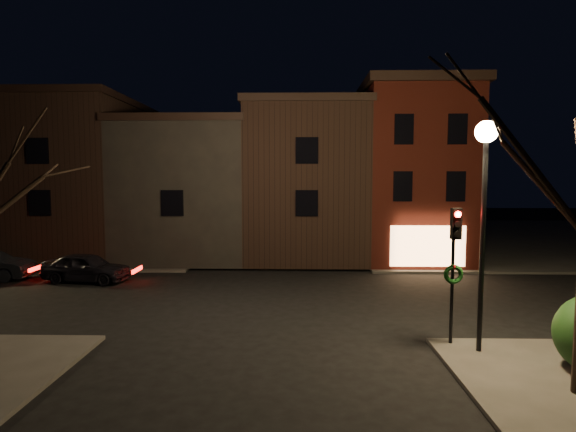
# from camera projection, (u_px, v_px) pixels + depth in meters

# --- Properties ---
(ground) EXTENTS (120.00, 120.00, 0.00)m
(ground) POSITION_uv_depth(u_px,v_px,m) (273.00, 298.00, 18.92)
(ground) COLOR black
(ground) RESTS_ON ground
(sidewalk_far_right) EXTENTS (30.00, 30.00, 0.12)m
(sidewalk_far_right) POSITION_uv_depth(u_px,v_px,m) (519.00, 237.00, 38.40)
(sidewalk_far_right) COLOR #2D2B28
(sidewalk_far_right) RESTS_ON ground
(sidewalk_far_left) EXTENTS (30.00, 30.00, 0.12)m
(sidewalk_far_left) POSITION_uv_depth(u_px,v_px,m) (58.00, 236.00, 39.30)
(sidewalk_far_left) COLOR #2D2B28
(sidewalk_far_left) RESTS_ON ground
(corner_building) EXTENTS (6.50, 8.50, 10.50)m
(corner_building) POSITION_uv_depth(u_px,v_px,m) (411.00, 173.00, 27.74)
(corner_building) COLOR #44120C
(corner_building) RESTS_ON ground
(row_building_a) EXTENTS (7.30, 10.30, 9.40)m
(row_building_a) POSITION_uv_depth(u_px,v_px,m) (305.00, 182.00, 28.96)
(row_building_a) COLOR black
(row_building_a) RESTS_ON ground
(row_building_b) EXTENTS (7.80, 10.30, 8.40)m
(row_building_b) POSITION_uv_depth(u_px,v_px,m) (194.00, 189.00, 29.16)
(row_building_b) COLOR black
(row_building_b) RESTS_ON ground
(row_building_c) EXTENTS (7.30, 10.30, 9.90)m
(row_building_c) POSITION_uv_depth(u_px,v_px,m) (83.00, 178.00, 29.26)
(row_building_c) COLOR black
(row_building_c) RESTS_ON ground
(street_lamp_near) EXTENTS (0.60, 0.60, 6.48)m
(street_lamp_near) POSITION_uv_depth(u_px,v_px,m) (485.00, 173.00, 12.38)
(street_lamp_near) COLOR black
(street_lamp_near) RESTS_ON sidewalk_near_right
(traffic_signal) EXTENTS (0.58, 0.38, 4.05)m
(traffic_signal) POSITION_uv_depth(u_px,v_px,m) (454.00, 255.00, 13.08)
(traffic_signal) COLOR black
(traffic_signal) RESTS_ON sidewalk_near_right
(parked_car_a) EXTENTS (4.35, 2.21, 1.42)m
(parked_car_a) POSITION_uv_depth(u_px,v_px,m) (86.00, 267.00, 21.88)
(parked_car_a) COLOR black
(parked_car_a) RESTS_ON ground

